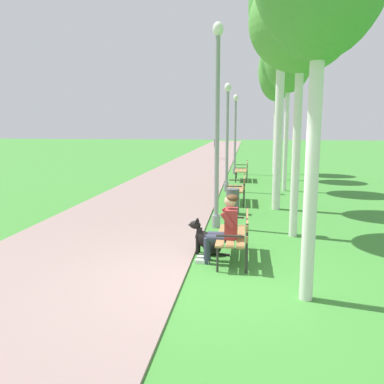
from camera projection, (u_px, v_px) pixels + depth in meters
name	position (u px, v px, depth m)	size (l,w,h in m)	color
ground_plane	(208.00, 281.00, 6.39)	(120.00, 120.00, 0.00)	#3D8433
paved_path	(207.00, 157.00, 30.17)	(4.14, 60.00, 0.04)	gray
park_bench_near	(237.00, 232.00, 7.35)	(0.55, 1.50, 0.85)	olive
park_bench_mid	(238.00, 187.00, 12.71)	(0.55, 1.50, 0.85)	olive
park_bench_far	(243.00, 169.00, 17.79)	(0.55, 1.50, 0.85)	olive
person_seated_on_near_bench	(225.00, 226.00, 7.15)	(0.74, 0.49, 1.25)	#33384C
dog_black	(207.00, 241.00, 7.69)	(0.83, 0.34, 0.71)	black
lamp_post_near	(217.00, 125.00, 9.35)	(0.24, 0.24, 4.71)	gray
lamp_post_mid	(227.00, 136.00, 14.66)	(0.24, 0.24, 3.91)	gray
lamp_post_far	(235.00, 133.00, 19.91)	(0.24, 0.24, 3.89)	gray
birch_tree_second	(302.00, 23.00, 8.24)	(2.16, 2.15, 5.56)	silver
birch_tree_third	(283.00, 8.00, 10.92)	(1.85, 1.78, 7.10)	silver
birch_tree_fourth	(289.00, 55.00, 14.32)	(1.74, 1.88, 6.24)	silver
birch_tree_fifth	(280.00, 61.00, 17.35)	(1.70, 1.80, 6.32)	silver
birch_tree_sixth	(277.00, 71.00, 19.60)	(1.80, 1.78, 6.52)	silver
litter_bin	(233.00, 201.00, 11.17)	(0.36, 0.36, 0.70)	#515156
pedestrian_distant	(216.00, 147.00, 28.67)	(0.32, 0.22, 1.65)	#383842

